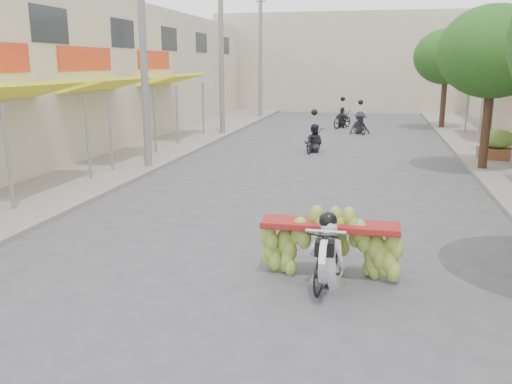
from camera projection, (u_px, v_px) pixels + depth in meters
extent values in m
cube|color=gray|center=(141.00, 152.00, 21.24)|extent=(4.00, 60.00, 0.12)
cube|color=#BAB093|center=(5.00, 75.00, 20.66)|extent=(8.00, 40.00, 6.00)
cube|color=yellow|center=(20.00, 91.00, 14.00)|extent=(1.77, 4.00, 0.53)
cylinder|color=slate|center=(8.00, 160.00, 12.45)|extent=(0.08, 0.08, 2.55)
cylinder|color=slate|center=(88.00, 139.00, 15.88)|extent=(0.08, 0.08, 2.55)
cube|color=yellow|center=(110.00, 84.00, 18.75)|extent=(1.77, 4.00, 0.53)
cylinder|color=slate|center=(110.00, 133.00, 17.21)|extent=(0.08, 0.08, 2.55)
cylinder|color=slate|center=(155.00, 122.00, 20.63)|extent=(0.08, 0.08, 2.55)
cube|color=red|center=(86.00, 59.00, 18.74)|extent=(0.10, 3.50, 0.80)
cube|color=yellow|center=(173.00, 79.00, 24.45)|extent=(1.77, 4.00, 0.53)
cylinder|color=slate|center=(177.00, 116.00, 22.91)|extent=(0.08, 0.08, 2.55)
cylinder|color=slate|center=(203.00, 109.00, 26.33)|extent=(0.08, 0.08, 2.55)
cube|color=red|center=(154.00, 60.00, 24.44)|extent=(0.10, 3.50, 0.80)
cube|color=#1E2328|center=(49.00, 25.00, 16.61)|extent=(0.08, 2.00, 1.10)
cube|color=#1E2328|center=(122.00, 33.00, 21.36)|extent=(0.08, 2.00, 1.10)
cube|color=#1E2328|center=(169.00, 39.00, 26.11)|extent=(0.08, 2.00, 1.10)
cube|color=#1E2328|center=(201.00, 43.00, 30.86)|extent=(0.08, 2.00, 1.10)
cube|color=#1E2328|center=(225.00, 46.00, 35.62)|extent=(0.08, 2.00, 1.10)
cylinder|color=slate|center=(491.00, 121.00, 20.94)|extent=(0.08, 0.08, 2.55)
cube|color=#AE1F17|center=(496.00, 79.00, 24.33)|extent=(1.77, 4.20, 0.53)
cylinder|color=slate|center=(481.00, 116.00, 23.03)|extent=(0.08, 0.08, 2.55)
cylinder|color=slate|center=(467.00, 109.00, 26.64)|extent=(0.08, 0.08, 2.55)
cube|color=#BAB093|center=(352.00, 63.00, 40.85)|extent=(20.00, 6.00, 7.00)
cylinder|color=slate|center=(143.00, 45.00, 17.15)|extent=(0.24, 0.24, 8.00)
cylinder|color=slate|center=(221.00, 52.00, 25.70)|extent=(0.24, 0.24, 8.00)
cylinder|color=slate|center=(260.00, 55.00, 34.26)|extent=(0.24, 0.24, 8.00)
cube|color=slate|center=(261.00, 1.00, 33.52)|extent=(0.60, 0.08, 0.08)
cylinder|color=#3A2719|center=(486.00, 122.00, 17.35)|extent=(0.28, 0.28, 3.20)
ellipsoid|color=#225318|center=(493.00, 52.00, 16.84)|extent=(3.40, 3.40, 2.90)
cylinder|color=#3A2719|center=(443.00, 99.00, 28.75)|extent=(0.28, 0.28, 3.20)
ellipsoid|color=#225318|center=(447.00, 57.00, 28.25)|extent=(3.40, 3.40, 2.90)
cube|color=brown|center=(496.00, 152.00, 19.37)|extent=(1.20, 0.80, 0.50)
ellipsoid|color=#6BA43D|center=(498.00, 135.00, 19.23)|extent=(1.20, 0.88, 0.66)
imported|color=black|center=(327.00, 254.00, 8.53)|extent=(0.73, 1.76, 1.01)
cylinder|color=silver|center=(324.00, 262.00, 7.89)|extent=(0.10, 0.66, 0.66)
cube|color=black|center=(325.00, 248.00, 7.94)|extent=(0.28, 0.22, 0.22)
cylinder|color=silver|center=(326.00, 232.00, 7.98)|extent=(0.60, 0.05, 0.05)
cube|color=maroon|center=(330.00, 225.00, 8.78)|extent=(2.22, 0.55, 0.10)
imported|color=silver|center=(328.00, 218.00, 8.34)|extent=(0.59, 0.43, 1.63)
sphere|color=black|center=(330.00, 169.00, 8.13)|extent=(0.28, 0.28, 0.28)
imported|color=white|center=(489.00, 133.00, 19.98)|extent=(0.92, 0.73, 1.63)
imported|color=black|center=(314.00, 141.00, 21.51)|extent=(0.90, 1.70, 0.91)
imported|color=#26252C|center=(314.00, 124.00, 21.35)|extent=(0.87, 0.62, 1.65)
sphere|color=black|center=(314.00, 112.00, 21.25)|extent=(0.26, 0.26, 0.26)
imported|color=black|center=(360.00, 125.00, 27.06)|extent=(1.05, 1.59, 0.91)
imported|color=#26252C|center=(360.00, 111.00, 26.91)|extent=(1.19, 0.95, 1.65)
sphere|color=black|center=(361.00, 102.00, 26.80)|extent=(0.26, 0.26, 0.26)
imported|color=black|center=(342.00, 119.00, 29.62)|extent=(1.28, 1.77, 0.94)
imported|color=#26252C|center=(343.00, 107.00, 29.47)|extent=(1.11, 0.91, 1.65)
sphere|color=black|center=(343.00, 99.00, 29.37)|extent=(0.26, 0.26, 0.26)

